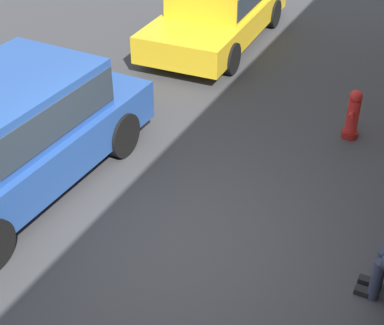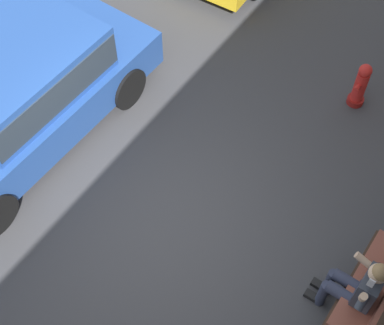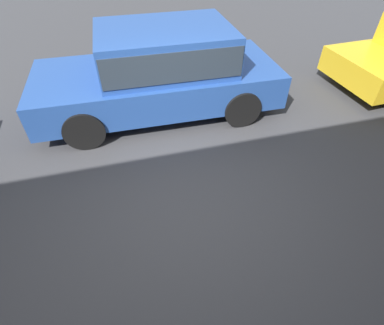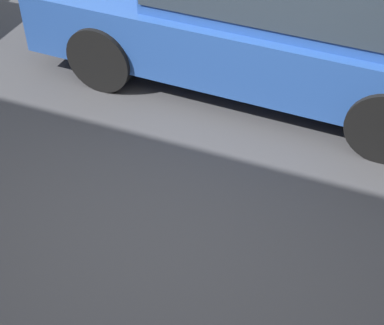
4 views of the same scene
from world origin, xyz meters
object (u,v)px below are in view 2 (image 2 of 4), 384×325
Objects in this scene: bench at (381,288)px; person_on_phone at (359,287)px; fire_hydrant at (360,85)px; parked_car_mid at (16,91)px.

person_on_phone is at bearing -48.24° from bench.
bench is 3.35m from fire_hydrant.
parked_car_mid is (0.13, -5.20, 0.12)m from person_on_phone.
person_on_phone is 3.44m from fire_hydrant.
parked_car_mid is 5.47× the size of fire_hydrant.
parked_car_mid reaches higher than person_on_phone.
person_on_phone is 0.31× the size of parked_car_mid.
parked_car_mid is at bearing -88.57° from person_on_phone.
parked_car_mid is at bearing -86.52° from bench.
bench is at bearing 93.48° from parked_car_mid.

